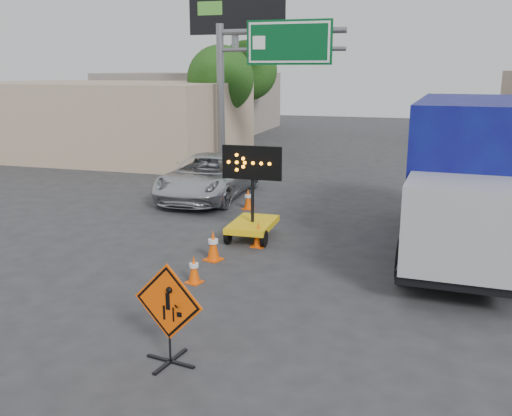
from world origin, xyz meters
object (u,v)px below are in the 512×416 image
at_px(construction_sign, 169,311).
at_px(box_truck, 464,185).
at_px(arrow_board, 253,218).
at_px(pickup_truck, 208,176).

relative_size(construction_sign, box_truck, 0.20).
distance_m(arrow_board, box_truck, 5.76).
xyz_separation_m(construction_sign, arrow_board, (-0.81, 7.14, -0.30)).
distance_m(construction_sign, pickup_truck, 12.48).
bearing_deg(construction_sign, pickup_truck, 118.10).
height_order(arrow_board, pickup_truck, arrow_board).
relative_size(arrow_board, pickup_truck, 0.46).
height_order(construction_sign, pickup_truck, construction_sign).
height_order(construction_sign, arrow_board, arrow_board).
height_order(arrow_board, box_truck, box_truck).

